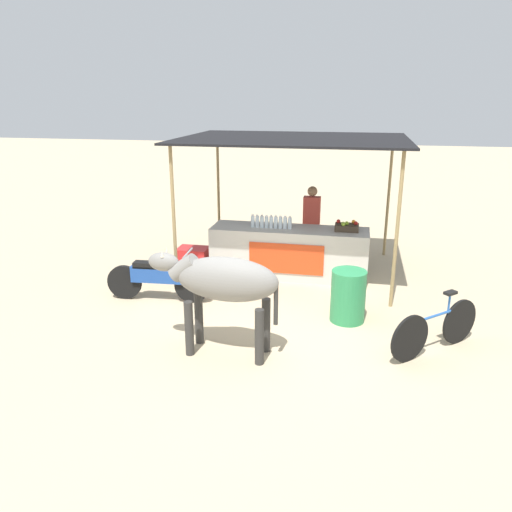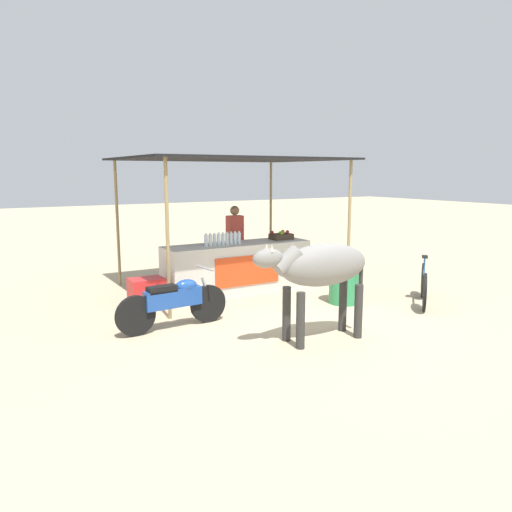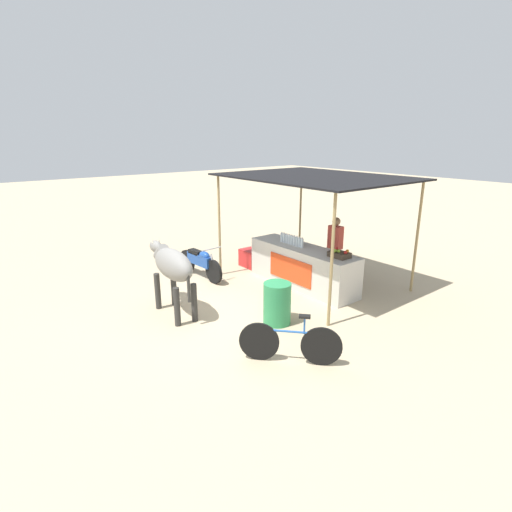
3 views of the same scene
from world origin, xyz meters
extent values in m
plane|color=tan|center=(0.00, 0.00, 0.00)|extent=(60.00, 60.00, 0.00)
cube|color=beige|center=(0.00, 2.20, 0.48)|extent=(3.00, 0.80, 0.96)
cube|color=red|center=(0.00, 1.79, 0.48)|extent=(1.40, 0.02, 0.58)
cube|color=black|center=(0.00, 2.50, 2.61)|extent=(4.20, 3.20, 0.04)
cylinder|color=#997F51|center=(-1.89, 1.06, 1.31)|extent=(0.06, 0.06, 2.61)
cylinder|color=#997F51|center=(1.89, 1.06, 1.31)|extent=(0.06, 0.06, 2.61)
cylinder|color=#997F51|center=(-1.89, 3.94, 1.31)|extent=(0.06, 0.06, 2.61)
cylinder|color=#997F51|center=(1.89, 3.94, 1.31)|extent=(0.06, 0.06, 2.61)
cylinder|color=silver|center=(-0.71, 2.15, 1.07)|extent=(0.07, 0.07, 0.22)
cylinder|color=white|center=(-0.71, 2.15, 1.19)|extent=(0.04, 0.04, 0.03)
cylinder|color=silver|center=(-0.62, 2.15, 1.07)|extent=(0.07, 0.07, 0.22)
cylinder|color=white|center=(-0.62, 2.15, 1.19)|extent=(0.04, 0.04, 0.03)
cylinder|color=silver|center=(-0.53, 2.15, 1.07)|extent=(0.07, 0.07, 0.22)
cylinder|color=white|center=(-0.53, 2.15, 1.19)|extent=(0.04, 0.04, 0.03)
cylinder|color=silver|center=(-0.44, 2.15, 1.07)|extent=(0.07, 0.07, 0.22)
cylinder|color=white|center=(-0.44, 2.15, 1.19)|extent=(0.04, 0.04, 0.03)
cylinder|color=silver|center=(-0.35, 2.15, 1.07)|extent=(0.07, 0.07, 0.22)
cylinder|color=white|center=(-0.35, 2.15, 1.19)|extent=(0.04, 0.04, 0.03)
cylinder|color=silver|center=(-0.26, 2.15, 1.07)|extent=(0.07, 0.07, 0.22)
cylinder|color=white|center=(-0.26, 2.15, 1.19)|extent=(0.04, 0.04, 0.03)
cylinder|color=silver|center=(-0.17, 2.15, 1.07)|extent=(0.07, 0.07, 0.22)
cylinder|color=white|center=(-0.17, 2.15, 1.19)|extent=(0.04, 0.04, 0.03)
cylinder|color=silver|center=(-0.08, 2.15, 1.07)|extent=(0.07, 0.07, 0.22)
cylinder|color=white|center=(-0.08, 2.15, 1.19)|extent=(0.04, 0.04, 0.03)
cylinder|color=silver|center=(0.01, 2.15, 1.07)|extent=(0.07, 0.07, 0.22)
cylinder|color=white|center=(0.01, 2.15, 1.19)|extent=(0.04, 0.04, 0.03)
cube|color=#3F3326|center=(1.07, 2.25, 1.02)|extent=(0.44, 0.32, 0.12)
sphere|color=#B21E19|center=(0.91, 2.35, 1.11)|extent=(0.08, 0.08, 0.08)
sphere|color=#8CB22D|center=(1.00, 2.18, 1.11)|extent=(0.08, 0.08, 0.08)
sphere|color=#B21E19|center=(1.24, 2.26, 1.11)|extent=(0.08, 0.08, 0.08)
sphere|color=#8CB22D|center=(1.01, 2.14, 1.11)|extent=(0.08, 0.08, 0.08)
sphere|color=#8CB22D|center=(1.07, 2.23, 1.11)|extent=(0.08, 0.08, 0.08)
sphere|color=orange|center=(1.19, 2.37, 1.11)|extent=(0.08, 0.08, 0.08)
cylinder|color=#383842|center=(0.35, 2.95, 0.44)|extent=(0.22, 0.22, 0.88)
cube|color=#BF3F33|center=(0.35, 2.95, 1.16)|extent=(0.34, 0.20, 0.56)
sphere|color=#8C6647|center=(0.35, 2.95, 1.55)|extent=(0.20, 0.20, 0.20)
cube|color=red|center=(-1.92, 2.10, 0.24)|extent=(0.60, 0.44, 0.48)
cylinder|color=#2D8C51|center=(1.18, 0.35, 0.41)|extent=(0.54, 0.54, 0.83)
ellipsoid|color=gray|center=(-0.39, -1.02, 1.08)|extent=(1.43, 0.60, 0.60)
cylinder|color=#302F2D|center=(-0.89, -1.17, 0.39)|extent=(0.12, 0.12, 0.78)
cylinder|color=#302F2D|center=(-0.87, -0.81, 0.39)|extent=(0.12, 0.12, 0.78)
cylinder|color=#302F2D|center=(0.09, -1.23, 0.39)|extent=(0.12, 0.12, 0.78)
cylinder|color=#302F2D|center=(0.11, -0.86, 0.39)|extent=(0.12, 0.12, 0.78)
cylinder|color=gray|center=(-0.98, -0.98, 1.19)|extent=(0.46, 0.27, 0.41)
ellipsoid|color=gray|center=(-1.28, -0.97, 1.25)|extent=(0.45, 0.25, 0.26)
cone|color=beige|center=(-1.27, -1.04, 1.39)|extent=(0.05, 0.05, 0.10)
cone|color=beige|center=(-1.26, -0.90, 1.39)|extent=(0.05, 0.05, 0.10)
cylinder|color=#302F2D|center=(0.27, -1.06, 0.81)|extent=(0.06, 0.06, 0.60)
ellipsoid|color=silver|center=(-0.48, -0.79, 1.08)|extent=(0.45, 0.13, 0.32)
cylinder|color=black|center=(-1.43, 0.56, 0.30)|extent=(0.60, 0.12, 0.60)
cylinder|color=black|center=(-2.63, 0.49, 0.30)|extent=(0.60, 0.12, 0.60)
cube|color=#1E4799|center=(-2.03, 0.53, 0.48)|extent=(0.91, 0.24, 0.28)
ellipsoid|color=#1E4799|center=(-1.81, 0.54, 0.64)|extent=(0.37, 0.22, 0.20)
cube|color=black|center=(-2.21, 0.51, 0.64)|extent=(0.45, 0.21, 0.10)
cylinder|color=#99999E|center=(-1.48, 0.56, 0.88)|extent=(0.07, 0.55, 0.03)
cylinder|color=#99999E|center=(-1.45, 0.56, 0.50)|extent=(0.20, 0.06, 0.49)
cylinder|color=black|center=(2.02, -0.76, 0.33)|extent=(0.51, 0.48, 0.66)
cylinder|color=black|center=(2.76, -0.08, 0.33)|extent=(0.51, 0.48, 0.66)
cylinder|color=#2659A5|center=(2.39, -0.42, 0.55)|extent=(0.65, 0.60, 0.04)
cylinder|color=#2659A5|center=(2.55, -0.27, 0.67)|extent=(0.03, 0.03, 0.28)
cube|color=black|center=(2.55, -0.27, 0.83)|extent=(0.20, 0.20, 0.04)
camera|label=1|loc=(1.22, -6.96, 3.40)|focal=35.00mm
camera|label=2|loc=(-4.71, -6.40, 2.36)|focal=35.00mm
camera|label=3|loc=(6.53, -4.38, 3.54)|focal=28.00mm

